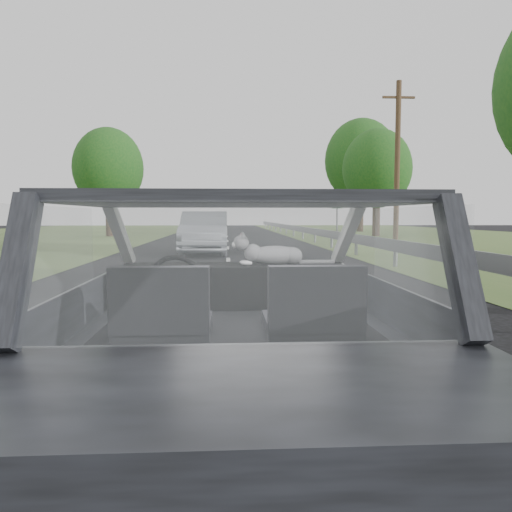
{
  "coord_description": "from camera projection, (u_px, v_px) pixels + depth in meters",
  "views": [
    {
      "loc": [
        -0.06,
        -2.91,
        1.34
      ],
      "look_at": [
        0.14,
        0.54,
        1.07
      ],
      "focal_mm": 35.0,
      "sensor_mm": 36.0,
      "label": 1
    }
  ],
  "objects": [
    {
      "name": "utility_pole",
      "position": [
        397.0,
        164.0,
        22.73
      ],
      "size": [
        0.28,
        0.28,
        7.44
      ],
      "primitive_type": "cylinder",
      "rotation": [
        0.0,
        0.0,
        -0.17
      ],
      "color": "brown",
      "rests_on": "ground"
    },
    {
      "name": "other_car",
      "position": [
        205.0,
        232.0,
        17.85
      ],
      "size": [
        1.83,
        4.61,
        1.52
      ],
      "primitive_type": "imported",
      "rotation": [
        0.0,
        0.0,
        0.0
      ],
      "color": "#A8AEB8",
      "rests_on": "ground"
    },
    {
      "name": "highway_sign",
      "position": [
        337.0,
        219.0,
        29.14
      ],
      "size": [
        0.47,
        0.9,
        2.36
      ],
      "primitive_type": "cube",
      "rotation": [
        0.0,
        0.0,
        0.42
      ],
      "color": "#1C7127",
      "rests_on": "ground"
    },
    {
      "name": "ground",
      "position": [
        238.0,
        439.0,
        3.01
      ],
      "size": [
        140.0,
        140.0,
        0.0
      ],
      "primitive_type": "plane",
      "color": "black",
      "rests_on": "ground"
    },
    {
      "name": "cat",
      "position": [
        274.0,
        254.0,
        3.52
      ],
      "size": [
        0.54,
        0.22,
        0.23
      ],
      "primitive_type": "ellipsoid",
      "rotation": [
        0.0,
        0.0,
        0.11
      ],
      "color": "gray",
      "rests_on": "dashboard"
    },
    {
      "name": "dashboard",
      "position": [
        235.0,
        285.0,
        3.56
      ],
      "size": [
        1.58,
        0.45,
        0.3
      ],
      "primitive_type": "cube",
      "color": "black",
      "rests_on": "subject_car"
    },
    {
      "name": "tree_3",
      "position": [
        361.0,
        177.0,
        42.89
      ],
      "size": [
        7.43,
        7.43,
        9.4
      ],
      "primitive_type": null,
      "rotation": [
        0.0,
        0.0,
        0.22
      ],
      "color": "#174C19",
      "rests_on": "ground"
    },
    {
      "name": "subject_car",
      "position": [
        237.0,
        321.0,
        2.95
      ],
      "size": [
        1.8,
        4.0,
        1.45
      ],
      "primitive_type": "cube",
      "color": "black",
      "rests_on": "ground"
    },
    {
      "name": "guardrail",
      "position": [
        391.0,
        245.0,
        13.17
      ],
      "size": [
        0.05,
        90.0,
        0.32
      ],
      "primitive_type": "cube",
      "color": "gray",
      "rests_on": "ground"
    },
    {
      "name": "passenger_seat",
      "position": [
        313.0,
        303.0,
        2.67
      ],
      "size": [
        0.5,
        0.72,
        0.42
      ],
      "primitive_type": "cube",
      "color": "black",
      "rests_on": "subject_car"
    },
    {
      "name": "tree_2",
      "position": [
        377.0,
        184.0,
        33.18
      ],
      "size": [
        4.81,
        4.81,
        6.93
      ],
      "primitive_type": null,
      "rotation": [
        0.0,
        0.0,
        -0.05
      ],
      "color": "#174C19",
      "rests_on": "ground"
    },
    {
      "name": "tree_6",
      "position": [
        109.0,
        184.0,
        32.83
      ],
      "size": [
        5.44,
        5.44,
        6.94
      ],
      "primitive_type": null,
      "rotation": [
        0.0,
        0.0,
        0.21
      ],
      "color": "#174C19",
      "rests_on": "ground"
    },
    {
      "name": "driver_seat",
      "position": [
        163.0,
        304.0,
        2.63
      ],
      "size": [
        0.5,
        0.72,
        0.42
      ],
      "primitive_type": "cube",
      "color": "black",
      "rests_on": "subject_car"
    },
    {
      "name": "steering_wheel",
      "position": [
        175.0,
        281.0,
        3.24
      ],
      "size": [
        0.36,
        0.36,
        0.04
      ],
      "primitive_type": "torus",
      "color": "black",
      "rests_on": "dashboard"
    }
  ]
}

